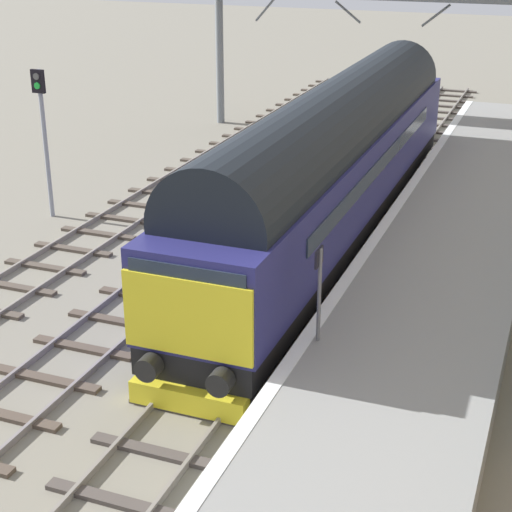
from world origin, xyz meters
The scene contains 8 objects.
ground_plane centered at (0.00, 0.00, 0.00)m, with size 140.00×140.00×0.00m, color gray.
track_main centered at (0.00, 0.00, 0.06)m, with size 2.50×60.00×0.15m.
track_adjacent_west centered at (-3.27, 0.00, 0.06)m, with size 2.50×60.00×0.15m.
track_adjacent_far_west centered at (-6.74, 0.00, 0.06)m, with size 2.50×60.00×0.15m.
station_platform centered at (3.60, 0.00, 0.50)m, with size 4.00×44.00×1.01m.
diesel_locomotive centered at (0.00, 5.05, 2.49)m, with size 2.74×20.35×4.68m.
signal_post_near centered at (-9.01, 3.72, 2.92)m, with size 0.44×0.22×4.71m.
platform_number_sign centered at (1.99, -3.05, 2.33)m, with size 0.10×0.44×1.99m.
Camera 1 is at (6.10, -17.18, 8.91)m, focal length 57.40 mm.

